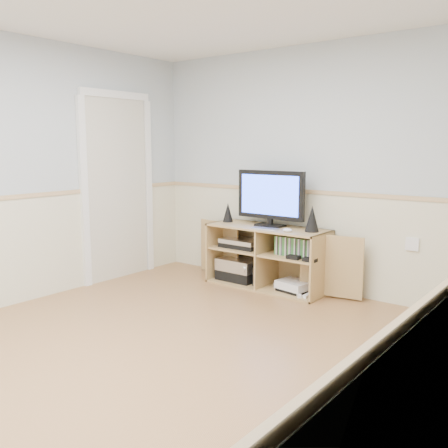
{
  "coord_description": "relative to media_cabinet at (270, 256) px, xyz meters",
  "views": [
    {
      "loc": [
        2.39,
        -2.36,
        1.5
      ],
      "look_at": [
        -0.39,
        1.2,
        0.78
      ],
      "focal_mm": 40.0,
      "sensor_mm": 36.0,
      "label": 1
    }
  ],
  "objects": [
    {
      "name": "game_cases",
      "position": [
        0.34,
        -0.08,
        0.15
      ],
      "size": [
        0.4,
        0.14,
        0.19
      ],
      "primitive_type": "cube",
      "color": "#3F8C3F",
      "rests_on": "media_cabinet"
    },
    {
      "name": "monitor",
      "position": [
        -0.0,
        -0.01,
        0.63
      ],
      "size": [
        0.79,
        0.18,
        0.58
      ],
      "color": "black",
      "rests_on": "media_cabinet"
    },
    {
      "name": "wall_outlet",
      "position": [
        1.41,
        0.2,
        0.27
      ],
      "size": [
        0.12,
        0.03,
        0.12
      ],
      "primitive_type": "cube",
      "color": "white",
      "rests_on": "wall_back"
    },
    {
      "name": "room",
      "position": [
        0.36,
        -1.91,
        0.88
      ],
      "size": [
        4.04,
        4.54,
        2.54
      ],
      "color": "#AC7C4C",
      "rests_on": "ground"
    },
    {
      "name": "speaker_left",
      "position": [
        -0.54,
        -0.04,
        0.42
      ],
      "size": [
        0.11,
        0.11,
        0.21
      ],
      "primitive_type": "cone",
      "color": "black",
      "rests_on": "media_cabinet"
    },
    {
      "name": "mouse",
      "position": [
        0.32,
        -0.2,
        0.34
      ],
      "size": [
        0.11,
        0.09,
        0.04
      ],
      "primitive_type": "ellipsoid",
      "rotation": [
        0.0,
        0.0,
        0.32
      ],
      "color": "white",
      "rests_on": "media_cabinet"
    },
    {
      "name": "keyboard",
      "position": [
        0.06,
        -0.2,
        0.32
      ],
      "size": [
        0.29,
        0.15,
        0.01
      ],
      "primitive_type": "cube",
      "rotation": [
        0.0,
        0.0,
        0.14
      ],
      "color": "#BCBCC1",
      "rests_on": "media_cabinet"
    },
    {
      "name": "media_cabinet",
      "position": [
        0.0,
        0.0,
        0.0
      ],
      "size": [
        2.03,
        0.49,
        0.65
      ],
      "color": "tan",
      "rests_on": "floor"
    },
    {
      "name": "game_consoles",
      "position": [
        0.33,
        -0.07,
        -0.26
      ],
      "size": [
        0.46,
        0.31,
        0.11
      ],
      "color": "white",
      "rests_on": "media_cabinet"
    },
    {
      "name": "speaker_right",
      "position": [
        0.51,
        -0.04,
        0.45
      ],
      "size": [
        0.14,
        0.14,
        0.26
      ],
      "primitive_type": "cone",
      "color": "black",
      "rests_on": "media_cabinet"
    },
    {
      "name": "av_components",
      "position": [
        -0.35,
        -0.06,
        -0.11
      ],
      "size": [
        0.52,
        0.33,
        0.47
      ],
      "color": "black",
      "rests_on": "media_cabinet"
    }
  ]
}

